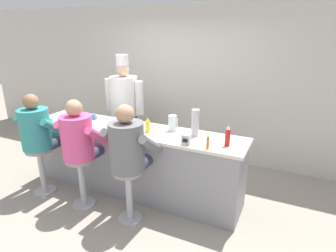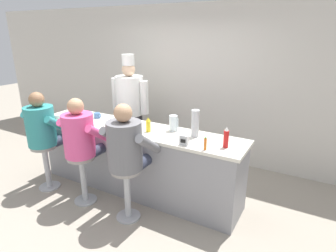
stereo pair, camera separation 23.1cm
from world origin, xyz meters
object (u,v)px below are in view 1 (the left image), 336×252
Objects in this scene: water_pitcher_clear at (173,123)px; diner_seated_pink at (79,141)px; diner_seated_grey at (129,150)px; ketchup_bottle_red at (228,136)px; cup_stack_steel at (195,123)px; diner_seated_teal at (38,132)px; cook_in_whites_near at (124,105)px; hot_sauce_bottle_orange at (208,143)px; breakfast_plate at (115,127)px; cereal_bowl at (53,119)px; napkin_dispenser_chrome at (186,140)px; mustard_bottle_yellow at (148,125)px; coffee_mug_blue at (93,117)px.

diner_seated_pink is at bearing -144.01° from water_pitcher_clear.
water_pitcher_clear is at bearing 71.37° from diner_seated_grey.
cup_stack_steel is at bearing 161.67° from ketchup_bottle_red.
diner_seated_teal is 1.47m from cook_in_whites_near.
diner_seated_teal reaches higher than hot_sauce_bottle_orange.
diner_seated_grey is at bearing -153.96° from ketchup_bottle_red.
cup_stack_steel is at bearing 129.65° from hot_sauce_bottle_orange.
cup_stack_steel is at bearing 9.76° from breakfast_plate.
napkin_dispenser_chrome is (2.14, -0.01, 0.03)m from cereal_bowl.
cup_stack_steel reaches higher than ketchup_bottle_red.
diner_seated_grey reaches higher than diner_seated_teal.
breakfast_plate is at bearing 25.90° from diner_seated_teal.
diner_seated_pink is at bearing -0.01° from diner_seated_teal.
cook_in_whites_near is (-0.45, 0.91, 0.05)m from breakfast_plate.
diner_seated_pink is at bearing -143.78° from mustard_bottle_yellow.
cup_stack_steel is (2.14, 0.31, 0.15)m from cereal_bowl.
napkin_dispenser_chrome is at bearing 29.56° from diner_seated_grey.
breakfast_plate is at bearing 138.33° from diner_seated_grey.
diner_seated_pink reaches higher than mustard_bottle_yellow.
ketchup_bottle_red is 2.07× the size of napkin_dispenser_chrome.
coffee_mug_blue is 0.09× the size of diner_seated_grey.
mustard_bottle_yellow is 0.33m from water_pitcher_clear.
ketchup_bottle_red is at bearing -14.64° from water_pitcher_clear.
cereal_bowl is (-2.59, -0.16, -0.09)m from ketchup_bottle_red.
mustard_bottle_yellow reaches higher than breakfast_plate.
cup_stack_steel is 0.23× the size of diner_seated_grey.
diner_seated_pink is at bearing -179.90° from diner_seated_grey.
water_pitcher_clear is at bearing 147.69° from hot_sauce_bottle_orange.
diner_seated_grey is (0.74, 0.00, 0.01)m from diner_seated_pink.
diner_seated_grey is at bearing -54.77° from cook_in_whites_near.
water_pitcher_clear is 1.58× the size of cereal_bowl.
cook_in_whites_near is at bearing 83.41° from coffee_mug_blue.
water_pitcher_clear is 1.38m from cook_in_whites_near.
water_pitcher_clear reaches higher than cereal_bowl.
napkin_dispenser_chrome is 0.08× the size of diner_seated_pink.
mustard_bottle_yellow is 1.48× the size of coffee_mug_blue.
ketchup_bottle_red is 2.57m from diner_seated_teal.
mustard_bottle_yellow is at bearing 179.28° from ketchup_bottle_red.
napkin_dispenser_chrome is (-0.45, -0.17, -0.06)m from ketchup_bottle_red.
cup_stack_steel reaches higher than napkin_dispenser_chrome.
cup_stack_steel is at bearing 48.49° from diner_seated_grey.
cereal_bowl is 1.10× the size of napkin_dispenser_chrome.
diner_seated_pink is at bearing -164.09° from ketchup_bottle_red.
mustard_bottle_yellow is 0.14× the size of diner_seated_pink.
mustard_bottle_yellow is 0.89m from diner_seated_pink.
hot_sauce_bottle_orange is 1.94m from coffee_mug_blue.
diner_seated_grey is at bearing -12.50° from cereal_bowl.
hot_sauce_bottle_orange is 0.44m from cup_stack_steel.
cup_stack_steel is (0.34, -0.06, 0.07)m from water_pitcher_clear.
cereal_bowl is at bearing -173.53° from mustard_bottle_yellow.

